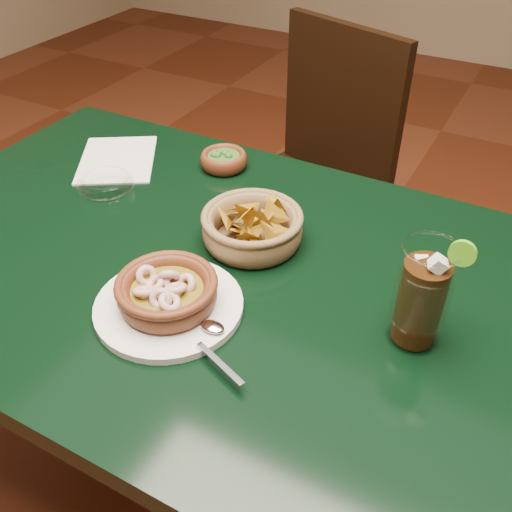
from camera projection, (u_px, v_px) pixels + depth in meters
The scene contains 9 objects.
ground at pixel (212, 483), 1.47m from camera, with size 7.00×7.00×0.00m, color #471C0C.
dining_table at pixel (195, 295), 1.07m from camera, with size 1.20×0.80×0.75m.
dining_chair at pixel (307, 180), 1.67m from camera, with size 0.55×0.55×0.93m.
shrimp_plate at pixel (168, 295), 0.87m from camera, with size 0.30×0.23×0.08m.
chip_basket at pixel (252, 227), 1.01m from camera, with size 0.21×0.21×0.13m.
guacamole_ramekin at pixel (224, 160), 1.24m from camera, with size 0.12×0.12×0.04m.
cola_drink at pixel (422, 296), 0.80m from camera, with size 0.17×0.17×0.19m.
glass_ashtray at pixel (106, 184), 1.17m from camera, with size 0.12×0.12×0.03m.
paper_menu at pixel (117, 159), 1.27m from camera, with size 0.25×0.27×0.00m.
Camera 1 is at (0.48, -0.64, 1.37)m, focal length 40.00 mm.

